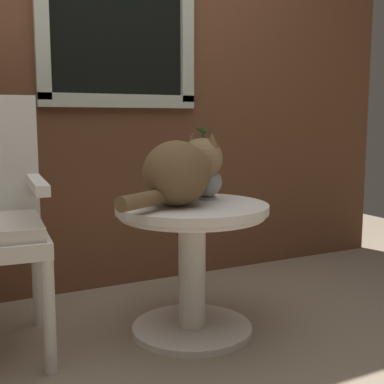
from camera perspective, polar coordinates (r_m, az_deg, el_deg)
name	(u,v)px	position (r m, az deg, el deg)	size (l,w,h in m)	color
ground_plane	(147,357)	(2.09, -5.00, -17.77)	(6.00, 6.00, 0.00)	gray
back_wall	(78,40)	(2.76, -12.53, 16.20)	(4.00, 0.07, 2.60)	brown
wicker_side_table	(192,246)	(2.17, 0.00, -6.04)	(0.64, 0.64, 0.56)	silver
cat	(182,170)	(2.10, -1.16, 2.42)	(0.57, 0.38, 0.29)	brown
pewter_vase_with_ivy	(207,178)	(2.24, 1.67, 1.59)	(0.13, 0.13, 0.31)	#99999E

